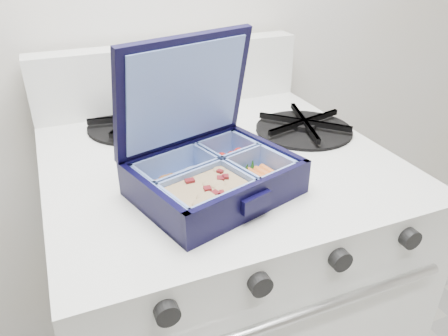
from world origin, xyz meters
name	(u,v)px	position (x,y,z in m)	size (l,w,h in m)	color
stove	(216,325)	(0.58, 1.70, 0.42)	(0.55, 0.55, 0.83)	white
bento_box	(214,178)	(0.53, 1.58, 0.86)	(0.21, 0.17, 0.05)	black
burner_grate	(304,124)	(0.77, 1.72, 0.85)	(0.18, 0.18, 0.03)	black
burner_grate_rear	(134,122)	(0.48, 1.86, 0.84)	(0.18, 0.18, 0.02)	black
fork	(232,151)	(0.60, 1.69, 0.83)	(0.02, 0.17, 0.01)	silver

